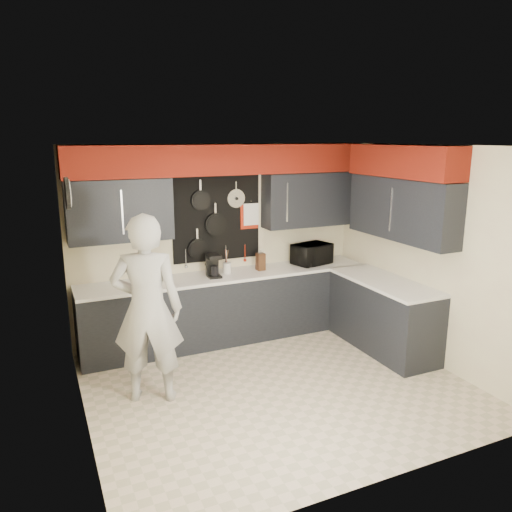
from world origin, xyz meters
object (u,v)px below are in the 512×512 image
microwave (312,254)px  person (147,309)px  knife_block (261,262)px  utensil_crock (227,268)px  coffee_maker (213,265)px

microwave → person: size_ratio=0.27×
microwave → knife_block: (-0.80, -0.00, -0.03)m
utensil_crock → coffee_maker: size_ratio=0.48×
microwave → utensil_crock: 1.28m
microwave → utensil_crock: size_ratio=3.66×
microwave → knife_block: bearing=165.8°
utensil_crock → person: 1.76m
knife_block → person: person is taller
microwave → utensil_crock: (-1.28, 0.04, -0.07)m
microwave → utensil_crock: bearing=163.8°
knife_block → coffee_maker: (-0.69, -0.05, 0.04)m
microwave → person: bearing=-170.9°
utensil_crock → person: (-1.32, -1.17, -0.01)m
person → knife_block: bearing=-127.3°
microwave → person: 2.83m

